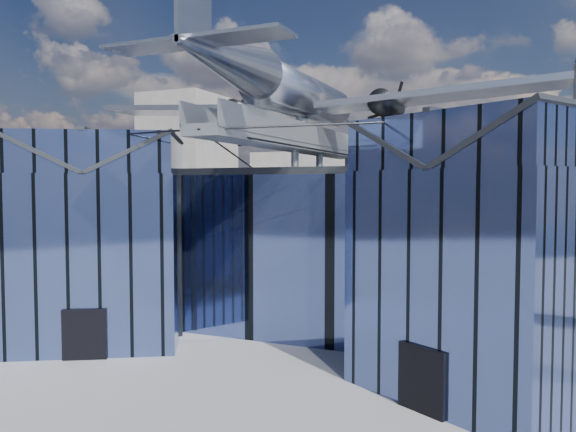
% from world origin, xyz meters
% --- Properties ---
extents(ground_plane, '(120.00, 120.00, 0.00)m').
position_xyz_m(ground_plane, '(0.00, 0.00, 0.00)').
color(ground_plane, gray).
extents(museum, '(32.88, 24.50, 17.60)m').
position_xyz_m(museum, '(0.00, 5.82, 5.54)').
color(museum, '#4A5B97').
rests_on(museum, ground).
extents(bg_towers, '(77.00, 24.50, 26.00)m').
position_xyz_m(bg_towers, '(1.45, 50.49, 10.01)').
color(bg_towers, gray).
rests_on(bg_towers, ground).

